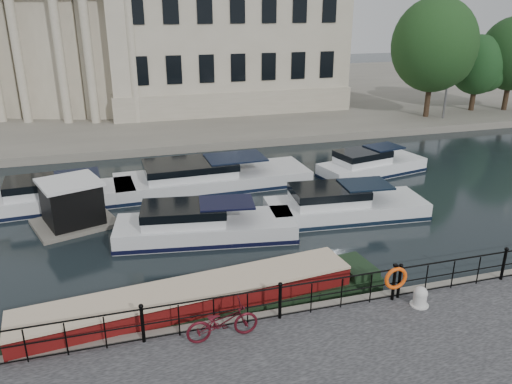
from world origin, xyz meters
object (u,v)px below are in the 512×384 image
at_px(bicycle, 222,322).
at_px(life_ring_post, 396,279).
at_px(narrowboat, 192,310).
at_px(mooring_bollard, 420,297).
at_px(harbour_hut, 72,205).

relative_size(bicycle, life_ring_post, 1.62).
bearing_deg(narrowboat, life_ring_post, -20.09).
height_order(bicycle, mooring_bollard, bicycle).
bearing_deg(bicycle, mooring_bollard, -93.45).
bearing_deg(life_ring_post, mooring_bollard, -35.84).
height_order(mooring_bollard, harbour_hut, harbour_hut).
height_order(bicycle, harbour_hut, harbour_hut).
xyz_separation_m(bicycle, narrowboat, (-0.57, 1.89, -0.72)).
bearing_deg(harbour_hut, life_ring_post, -64.38).
distance_m(mooring_bollard, narrowboat, 7.14).
xyz_separation_m(narrowboat, harbour_hut, (-3.91, 8.70, 0.59)).
xyz_separation_m(bicycle, life_ring_post, (5.62, 0.32, 0.25)).
height_order(mooring_bollard, narrowboat, mooring_bollard).
bearing_deg(mooring_bollard, bicycle, 178.74).
relative_size(mooring_bollard, life_ring_post, 0.51).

